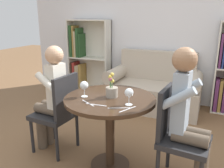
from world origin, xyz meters
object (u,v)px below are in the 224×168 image
Objects in this scene: bookshelf_left at (85,59)px; person_right at (189,117)px; person_left at (52,97)px; couch at (153,89)px; chair_right at (177,133)px; wine_glass_right at (129,93)px; flower_vase at (112,90)px; wine_glass_left at (84,86)px; chair_left at (59,110)px.

person_right is at bearing -43.34° from bookshelf_left.
couch is at bearing 162.08° from person_left.
chair_right is at bearing 86.52° from person_right.
couch is 10.00× the size of wine_glass_right.
chair_right is 3.67× the size of flower_vase.
person_left is (-0.73, -1.73, 0.32)m from couch.
person_right is 0.98m from wine_glass_left.
person_right is (0.09, -0.01, 0.18)m from chair_right.
person_right reaches higher than flower_vase.
flower_vase is (0.65, -0.02, 0.32)m from chair_left.
person_left is at bearing -70.44° from bookshelf_left.
bookshelf_left reaches higher than couch.
bookshelf_left is 2.50m from flower_vase.
chair_right is at bearing 19.01° from wine_glass_right.
person_right is (1.45, -0.04, 0.04)m from person_left.
bookshelf_left is at bearing 50.77° from chair_right.
bookshelf_left reaches higher than chair_left.
flower_vase is (1.45, -2.03, 0.14)m from bookshelf_left.
wine_glass_left reaches higher than chair_right.
chair_right is at bearing -44.34° from bookshelf_left.
bookshelf_left reaches higher than wine_glass_left.
person_right reaches higher than wine_glass_right.
couch reaches higher than wine_glass_left.
person_left is at bearing 93.86° from chair_right.
flower_vase is at bearing 21.58° from wine_glass_left.
wine_glass_right is at bearing 114.12° from chair_right.
person_right is (0.72, -1.77, 0.36)m from couch.
couch is 1.95m from wine_glass_left.
person_left reaches higher than chair_right.
person_right is at bearing -67.78° from couch.
bookshelf_left is 1.58× the size of chair_right.
flower_vase is at bearing 148.50° from wine_glass_right.
wine_glass_left is (0.49, -0.13, 0.22)m from person_left.
bookshelf_left is 9.28× the size of wine_glass_left.
flower_vase is (-0.22, 0.13, -0.04)m from wine_glass_right.
bookshelf_left reaches higher than person_left.
chair_left is 1.00× the size of chair_right.
chair_left is 0.95m from wine_glass_right.
person_left is at bearing 93.42° from person_right.
couch is 1.67× the size of chair_left.
person_right is at bearing 93.68° from chair_left.
chair_left is 3.67× the size of flower_vase.
chair_right is 0.20m from person_right.
couch is 1.95m from person_right.
person_left is (-0.09, 0.01, 0.14)m from chair_left.
wine_glass_right is (0.96, -0.17, 0.22)m from person_left.
wine_glass_left is 0.27m from flower_vase.
couch is 1.20× the size of person_right.
bookshelf_left reaches higher than chair_right.
couch is at bearing 90.29° from flower_vase.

